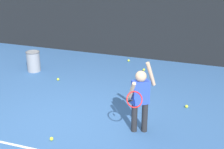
{
  "coord_description": "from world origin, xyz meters",
  "views": [
    {
      "loc": [
        2.62,
        -4.86,
        3.2
      ],
      "look_at": [
        0.71,
        0.68,
        0.85
      ],
      "focal_mm": 50.94,
      "sensor_mm": 36.0,
      "label": 1
    }
  ],
  "objects_px": {
    "tennis_ball_3": "(58,79)",
    "tennis_ball_5": "(129,61)",
    "tennis_ball_2": "(139,77)",
    "tennis_ball_6": "(52,139)",
    "tennis_player": "(140,96)",
    "ball_hopper": "(33,61)",
    "tennis_ball_4": "(187,106)",
    "tennis_ball_1": "(144,70)"
  },
  "relations": [
    {
      "from": "ball_hopper",
      "to": "tennis_ball_4",
      "type": "distance_m",
      "value": 4.37
    },
    {
      "from": "tennis_ball_1",
      "to": "ball_hopper",
      "type": "bearing_deg",
      "value": -160.94
    },
    {
      "from": "tennis_ball_2",
      "to": "tennis_ball_6",
      "type": "height_order",
      "value": "same"
    },
    {
      "from": "tennis_ball_5",
      "to": "tennis_player",
      "type": "bearing_deg",
      "value": -71.04
    },
    {
      "from": "tennis_ball_3",
      "to": "tennis_ball_5",
      "type": "relative_size",
      "value": 1.0
    },
    {
      "from": "tennis_ball_1",
      "to": "tennis_ball_4",
      "type": "relative_size",
      "value": 1.0
    },
    {
      "from": "tennis_ball_1",
      "to": "tennis_ball_3",
      "type": "distance_m",
      "value": 2.39
    },
    {
      "from": "tennis_ball_4",
      "to": "tennis_ball_5",
      "type": "bearing_deg",
      "value": 129.25
    },
    {
      "from": "tennis_ball_6",
      "to": "tennis_ball_4",
      "type": "bearing_deg",
      "value": 43.84
    },
    {
      "from": "tennis_ball_1",
      "to": "tennis_ball_5",
      "type": "height_order",
      "value": "same"
    },
    {
      "from": "ball_hopper",
      "to": "tennis_ball_4",
      "type": "relative_size",
      "value": 8.52
    },
    {
      "from": "tennis_ball_4",
      "to": "tennis_ball_6",
      "type": "distance_m",
      "value": 2.95
    },
    {
      "from": "tennis_ball_5",
      "to": "tennis_ball_6",
      "type": "distance_m",
      "value": 4.5
    },
    {
      "from": "tennis_ball_3",
      "to": "tennis_ball_5",
      "type": "height_order",
      "value": "same"
    },
    {
      "from": "tennis_ball_2",
      "to": "tennis_ball_6",
      "type": "xyz_separation_m",
      "value": [
        -0.75,
        -3.31,
        0.0
      ]
    },
    {
      "from": "tennis_ball_1",
      "to": "tennis_ball_2",
      "type": "height_order",
      "value": "same"
    },
    {
      "from": "tennis_ball_3",
      "to": "tennis_ball_6",
      "type": "relative_size",
      "value": 1.0
    },
    {
      "from": "ball_hopper",
      "to": "tennis_ball_5",
      "type": "bearing_deg",
      "value": 35.18
    },
    {
      "from": "ball_hopper",
      "to": "tennis_ball_4",
      "type": "bearing_deg",
      "value": -11.29
    },
    {
      "from": "tennis_ball_5",
      "to": "tennis_ball_6",
      "type": "relative_size",
      "value": 1.0
    },
    {
      "from": "tennis_ball_1",
      "to": "tennis_ball_2",
      "type": "distance_m",
      "value": 0.58
    },
    {
      "from": "ball_hopper",
      "to": "tennis_ball_3",
      "type": "bearing_deg",
      "value": -22.9
    },
    {
      "from": "ball_hopper",
      "to": "tennis_ball_1",
      "type": "height_order",
      "value": "ball_hopper"
    },
    {
      "from": "tennis_ball_3",
      "to": "tennis_ball_6",
      "type": "xyz_separation_m",
      "value": [
        1.19,
        -2.49,
        0.0
      ]
    },
    {
      "from": "tennis_ball_5",
      "to": "tennis_ball_6",
      "type": "bearing_deg",
      "value": -91.57
    },
    {
      "from": "tennis_ball_3",
      "to": "tennis_ball_1",
      "type": "bearing_deg",
      "value": 35.92
    },
    {
      "from": "tennis_ball_6",
      "to": "tennis_ball_3",
      "type": "bearing_deg",
      "value": 115.56
    },
    {
      "from": "tennis_ball_2",
      "to": "tennis_ball_6",
      "type": "distance_m",
      "value": 3.4
    },
    {
      "from": "tennis_ball_5",
      "to": "ball_hopper",
      "type": "bearing_deg",
      "value": -144.82
    },
    {
      "from": "tennis_ball_2",
      "to": "tennis_ball_5",
      "type": "relative_size",
      "value": 1.0
    },
    {
      "from": "tennis_player",
      "to": "ball_hopper",
      "type": "distance_m",
      "value": 4.15
    },
    {
      "from": "tennis_ball_3",
      "to": "tennis_ball_5",
      "type": "distance_m",
      "value": 2.4
    },
    {
      "from": "tennis_player",
      "to": "tennis_ball_6",
      "type": "height_order",
      "value": "tennis_player"
    },
    {
      "from": "tennis_ball_2",
      "to": "tennis_ball_4",
      "type": "xyz_separation_m",
      "value": [
        1.38,
        -1.27,
        0.0
      ]
    },
    {
      "from": "tennis_ball_1",
      "to": "tennis_ball_3",
      "type": "bearing_deg",
      "value": -144.08
    },
    {
      "from": "ball_hopper",
      "to": "tennis_ball_5",
      "type": "xyz_separation_m",
      "value": [
        2.27,
        1.6,
        -0.26
      ]
    },
    {
      "from": "tennis_player",
      "to": "tennis_ball_3",
      "type": "xyz_separation_m",
      "value": [
        -2.59,
        1.7,
        -0.69
      ]
    },
    {
      "from": "tennis_ball_3",
      "to": "tennis_player",
      "type": "bearing_deg",
      "value": -33.3
    },
    {
      "from": "tennis_player",
      "to": "tennis_ball_2",
      "type": "distance_m",
      "value": 2.69
    },
    {
      "from": "tennis_ball_6",
      "to": "tennis_player",
      "type": "bearing_deg",
      "value": 29.59
    },
    {
      "from": "tennis_ball_2",
      "to": "tennis_ball_5",
      "type": "height_order",
      "value": "same"
    },
    {
      "from": "tennis_player",
      "to": "tennis_ball_4",
      "type": "height_order",
      "value": "tennis_player"
    }
  ]
}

